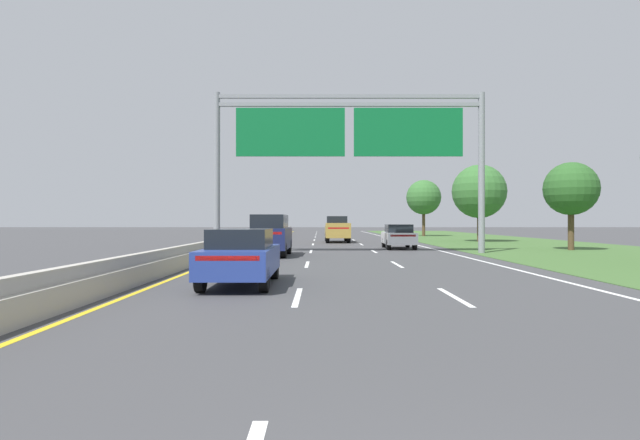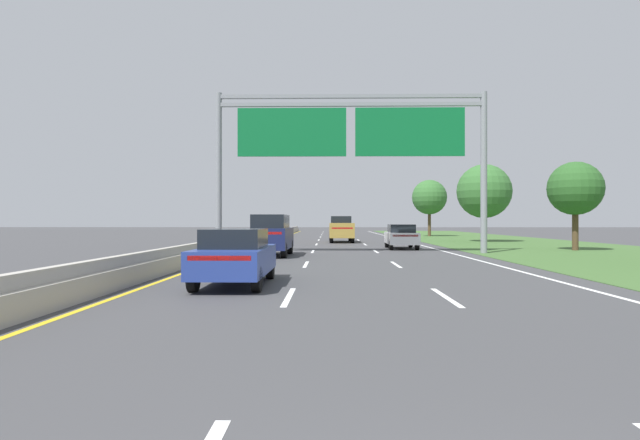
% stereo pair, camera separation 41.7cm
% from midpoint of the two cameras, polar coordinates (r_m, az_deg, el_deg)
% --- Properties ---
extents(ground_plane, '(220.00, 220.00, 0.00)m').
position_cam_midpoint_polar(ground_plane, '(36.63, 2.74, -2.91)').
color(ground_plane, '#3D3D3F').
extents(lane_striping, '(11.96, 106.00, 0.01)m').
position_cam_midpoint_polar(lane_striping, '(36.18, 2.76, -2.94)').
color(lane_striping, white).
rests_on(lane_striping, ground).
extents(grass_verge_right, '(14.00, 110.00, 0.02)m').
position_cam_midpoint_polar(grass_verge_right, '(39.59, 23.38, -2.68)').
color(grass_verge_right, '#3D602D').
rests_on(grass_verge_right, ground).
extents(median_barrier_concrete, '(0.60, 110.00, 0.85)m').
position_cam_midpoint_polar(median_barrier_concrete, '(37.01, -7.54, -2.33)').
color(median_barrier_concrete, '#A8A399').
rests_on(median_barrier_concrete, ground).
extents(overhead_sign_gantry, '(15.06, 0.42, 8.93)m').
position_cam_midpoint_polar(overhead_sign_gantry, '(28.68, 3.85, 9.03)').
color(overhead_sign_gantry, gray).
rests_on(overhead_sign_gantry, ground).
extents(pickup_truck_gold, '(2.03, 5.41, 2.20)m').
position_cam_midpoint_polar(pickup_truck_gold, '(43.33, 2.65, -1.06)').
color(pickup_truck_gold, '#A38438').
rests_on(pickup_truck_gold, ground).
extents(car_navy_left_lane_suv, '(1.97, 4.73, 2.11)m').
position_cam_midpoint_polar(car_navy_left_lane_suv, '(26.40, -5.01, -1.61)').
color(car_navy_left_lane_suv, '#161E47').
rests_on(car_navy_left_lane_suv, ground).
extents(car_white_right_lane_sedan, '(1.93, 4.44, 1.57)m').
position_cam_midpoint_polar(car_white_right_lane_sedan, '(33.44, 9.38, -1.78)').
color(car_white_right_lane_sedan, silver).
rests_on(car_white_right_lane_sedan, ground).
extents(car_blue_left_lane_sedan, '(1.83, 4.40, 1.57)m').
position_cam_midpoint_polar(car_blue_left_lane_sedan, '(14.54, -8.57, -3.95)').
color(car_blue_left_lane_sedan, navy).
rests_on(car_blue_left_lane_sedan, ground).
extents(roadside_tree_mid, '(3.23, 3.23, 5.38)m').
position_cam_midpoint_polar(roadside_tree_mid, '(34.68, 26.85, 3.12)').
color(roadside_tree_mid, '#4C3823').
rests_on(roadside_tree_mid, ground).
extents(roadside_tree_far, '(4.61, 4.61, 6.64)m').
position_cam_midpoint_polar(roadside_tree_far, '(46.08, 18.05, 3.05)').
color(roadside_tree_far, '#4C3823').
rests_on(roadside_tree_far, ground).
extents(roadside_tree_distant, '(4.05, 4.05, 6.61)m').
position_cam_midpoint_polar(roadside_tree_distant, '(61.26, 12.27, 2.49)').
color(roadside_tree_distant, '#4C3823').
rests_on(roadside_tree_distant, ground).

